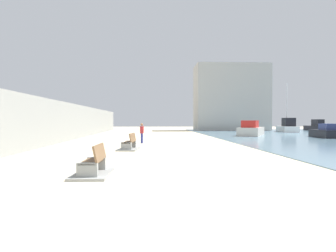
{
  "coord_description": "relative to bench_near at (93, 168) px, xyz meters",
  "views": [
    {
      "loc": [
        -0.26,
        -7.71,
        1.73
      ],
      "look_at": [
        0.67,
        10.57,
        1.4
      ],
      "focal_mm": 34.36,
      "sensor_mm": 36.0,
      "label": 1
    }
  ],
  "objects": [
    {
      "name": "boat_nearest",
      "position": [
        21.6,
        35.65,
        0.55
      ],
      "size": [
        3.02,
        6.16,
        7.13
      ],
      "color": "white",
      "rests_on": "water_bay"
    },
    {
      "name": "harbor_building",
      "position": [
        15.21,
        43.59,
        5.26
      ],
      "size": [
        12.0,
        6.0,
        10.99
      ],
      "primitive_type": "cube",
      "color": "#ADAAA3",
      "rests_on": "ground"
    },
    {
      "name": "bench_far",
      "position": [
        0.52,
        8.71,
        0.0
      ],
      "size": [
        1.34,
        2.22,
        0.98
      ],
      "color": "gray",
      "rests_on": "ground"
    },
    {
      "name": "boat_far_left",
      "position": [
        28.77,
        41.2,
        0.47
      ],
      "size": [
        1.87,
        4.7,
        1.84
      ],
      "color": "black",
      "rests_on": "water_bay"
    },
    {
      "name": "person_walking",
      "position": [
        1.09,
        14.01,
        0.63
      ],
      "size": [
        0.3,
        0.49,
        1.51
      ],
      "color": "navy",
      "rests_on": "ground"
    },
    {
      "name": "boat_mid_bay",
      "position": [
        18.91,
        20.44,
        0.32
      ],
      "size": [
        2.37,
        4.91,
        1.37
      ],
      "color": "black",
      "rests_on": "water_bay"
    },
    {
      "name": "ground_plane",
      "position": [
        2.09,
        15.59,
        -0.23
      ],
      "size": [
        120.0,
        120.0,
        0.0
      ],
      "primitive_type": "plane",
      "color": "beige"
    },
    {
      "name": "boat_far_right",
      "position": [
        12.91,
        25.14,
        0.43
      ],
      "size": [
        4.68,
        6.67,
        1.67
      ],
      "color": "beige",
      "rests_on": "water_bay"
    },
    {
      "name": "seawall",
      "position": [
        -5.41,
        15.59,
        1.35
      ],
      "size": [
        0.8,
        64.0,
        3.18
      ],
      "primitive_type": "cube",
      "color": "gray",
      "rests_on": "ground"
    },
    {
      "name": "bench_near",
      "position": [
        0.0,
        0.0,
        0.0
      ],
      "size": [
        1.14,
        2.12,
        0.98
      ],
      "color": "gray",
      "rests_on": "ground"
    }
  ]
}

